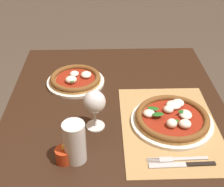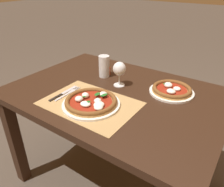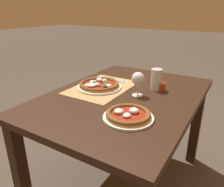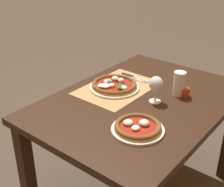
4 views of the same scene
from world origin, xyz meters
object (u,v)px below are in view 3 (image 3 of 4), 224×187
(pizza_near, at_px, (99,85))
(pint_glass, at_px, (156,80))
(wine_glass, at_px, (138,80))
(fork, at_px, (115,80))
(knife, at_px, (116,79))
(votive_candle, at_px, (161,87))
(pizza_far, at_px, (128,115))

(pizza_near, relative_size, pint_glass, 2.12)
(wine_glass, bearing_deg, fork, -123.84)
(fork, bearing_deg, pint_glass, 86.84)
(fork, relative_size, knife, 0.93)
(wine_glass, distance_m, knife, 0.36)
(wine_glass, xyz_separation_m, knife, (-0.20, -0.28, -0.10))
(pizza_near, xyz_separation_m, votive_candle, (-0.18, 0.38, 0.00))
(wine_glass, relative_size, votive_candle, 2.15)
(pizza_near, relative_size, pizza_far, 1.19)
(pizza_far, xyz_separation_m, votive_candle, (-0.48, 0.01, 0.00))
(pizza_far, bearing_deg, fork, -143.42)
(pizza_near, bearing_deg, knife, 177.93)
(pizza_far, xyz_separation_m, wine_glass, (-0.31, -0.09, 0.09))
(wine_glass, bearing_deg, votive_candle, 150.08)
(pint_glass, relative_size, fork, 0.72)
(pint_glass, distance_m, votive_candle, 0.06)
(pint_glass, xyz_separation_m, votive_candle, (-0.01, 0.04, -0.05))
(pizza_near, relative_size, votive_candle, 4.26)
(fork, bearing_deg, pizza_far, 36.58)
(votive_candle, bearing_deg, pizza_far, -0.65)
(pint_glass, bearing_deg, wine_glass, -20.69)
(pint_glass, distance_m, fork, 0.34)
(pizza_near, relative_size, fork, 1.53)
(wine_glass, height_order, votive_candle, wine_glass)
(pizza_near, bearing_deg, pint_glass, 116.35)
(pizza_far, distance_m, knife, 0.63)
(knife, bearing_deg, fork, 24.63)
(wine_glass, bearing_deg, pizza_far, 16.80)
(wine_glass, bearing_deg, pizza_near, -87.83)
(pizza_far, relative_size, votive_candle, 3.59)
(pizza_far, height_order, pint_glass, pint_glass)
(pizza_far, relative_size, wine_glass, 1.67)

